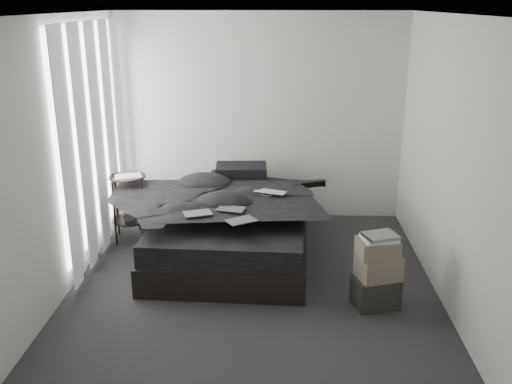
{
  "coord_description": "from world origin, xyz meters",
  "views": [
    {
      "loc": [
        0.24,
        -5.02,
        2.71
      ],
      "look_at": [
        0.0,
        0.8,
        0.75
      ],
      "focal_mm": 40.0,
      "sensor_mm": 36.0,
      "label": 1
    }
  ],
  "objects_px": {
    "side_stand": "(130,208)",
    "box_lower": "(375,291)",
    "laptop": "(268,187)",
    "bed": "(232,242)"
  },
  "relations": [
    {
      "from": "laptop",
      "to": "box_lower",
      "type": "xyz_separation_m",
      "value": [
        1.02,
        -1.1,
        -0.65
      ]
    },
    {
      "from": "laptop",
      "to": "side_stand",
      "type": "relative_size",
      "value": 0.45
    },
    {
      "from": "side_stand",
      "to": "box_lower",
      "type": "distance_m",
      "value": 3.05
    },
    {
      "from": "laptop",
      "to": "box_lower",
      "type": "relative_size",
      "value": 0.89
    },
    {
      "from": "box_lower",
      "to": "bed",
      "type": "bearing_deg",
      "value": 143.26
    },
    {
      "from": "bed",
      "to": "laptop",
      "type": "relative_size",
      "value": 6.24
    },
    {
      "from": "side_stand",
      "to": "box_lower",
      "type": "xyz_separation_m",
      "value": [
        2.66,
        -1.47,
        -0.24
      ]
    },
    {
      "from": "bed",
      "to": "box_lower",
      "type": "xyz_separation_m",
      "value": [
        1.42,
        -1.06,
        -0.0
      ]
    },
    {
      "from": "side_stand",
      "to": "box_lower",
      "type": "relative_size",
      "value": 1.98
    },
    {
      "from": "bed",
      "to": "side_stand",
      "type": "bearing_deg",
      "value": 164.22
    }
  ]
}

